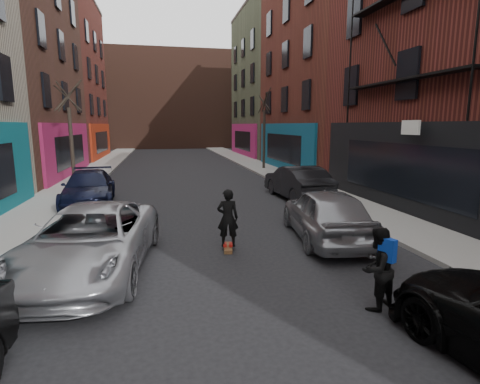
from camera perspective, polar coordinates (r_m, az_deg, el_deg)
name	(u,v)px	position (r m, az deg, el deg)	size (l,w,h in m)	color
sidewalk_left	(105,164)	(34.14, -19.91, 4.00)	(2.50, 84.00, 0.13)	gray
sidewalk_right	(247,161)	(34.71, 1.04, 4.69)	(2.50, 84.00, 0.13)	gray
buildings_right	(427,42)	(25.18, 26.64, 19.71)	(12.00, 56.00, 16.00)	#4E2E21
building_far	(169,101)	(59.78, -10.80, 13.48)	(40.00, 10.00, 14.00)	#47281E
tree_left_far	(70,125)	(22.15, -24.47, 9.27)	(2.00, 2.00, 6.50)	black
tree_right_far	(264,123)	(28.72, 3.71, 10.45)	(2.00, 2.00, 6.80)	black
parked_left_far	(91,240)	(9.37, -21.80, -6.84)	(2.53, 5.48, 1.52)	#96989F
parked_left_end	(89,188)	(17.27, -22.03, 0.56)	(2.02, 4.97, 1.44)	black
parked_right_far	(326,214)	(11.41, 12.96, -3.23)	(1.87, 4.65, 1.58)	gray
parked_right_end	(297,182)	(17.50, 8.71, 1.48)	(1.64, 4.71, 1.55)	black
skateboard	(228,248)	(10.43, -1.85, -8.49)	(0.22, 0.80, 0.10)	brown
skateboarder	(228,218)	(10.19, -1.88, -3.97)	(0.58, 0.38, 1.60)	black
pedestrian	(377,268)	(7.46, 20.20, -10.85)	(0.93, 0.84, 1.56)	black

